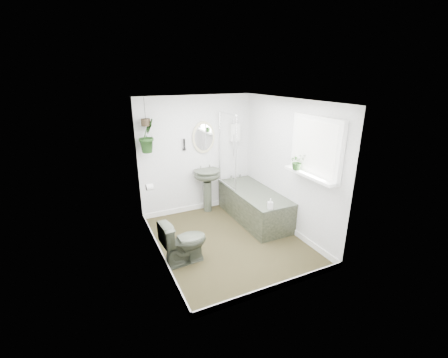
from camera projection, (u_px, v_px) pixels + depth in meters
name	position (u px, v px, depth m)	size (l,w,h in m)	color
floor	(228.00, 240.00, 5.08)	(2.30, 2.80, 0.02)	black
ceiling	(228.00, 100.00, 4.31)	(2.30, 2.80, 0.02)	white
wall_back	(197.00, 155.00, 5.90)	(2.30, 0.02, 2.30)	white
wall_front	(281.00, 211.00, 3.49)	(2.30, 0.02, 2.30)	white
wall_left	(154.00, 187.00, 4.23)	(0.02, 2.80, 2.30)	white
wall_right	(288.00, 167.00, 5.16)	(0.02, 2.80, 2.30)	white
skirting	(228.00, 237.00, 5.06)	(2.30, 2.80, 0.10)	white
bathtub	(254.00, 205.00, 5.73)	(0.72, 1.72, 0.58)	#404638
bath_screen	(227.00, 151.00, 5.69)	(0.04, 0.72, 1.40)	silver
shower_box	(235.00, 132.00, 6.03)	(0.20, 0.10, 0.35)	white
oval_mirror	(204.00, 137.00, 5.80)	(0.46, 0.03, 0.62)	beige
wall_sconce	(184.00, 144.00, 5.67)	(0.04, 0.04, 0.22)	black
toilet_roll_holder	(150.00, 187.00, 4.93)	(0.11, 0.11, 0.11)	white
window_recess	(316.00, 147.00, 4.37)	(0.08, 1.00, 0.90)	white
window_sill	(310.00, 175.00, 4.48)	(0.18, 1.00, 0.04)	white
window_blinds	(314.00, 147.00, 4.35)	(0.01, 0.86, 0.76)	white
toilet	(184.00, 241.00, 4.38)	(0.38, 0.67, 0.69)	#404638
pedestal_sink	(207.00, 190.00, 6.03)	(0.52, 0.44, 0.88)	#404638
sill_plant	(297.00, 162.00, 4.63)	(0.23, 0.20, 0.26)	black
hanging_plant	(147.00, 136.00, 5.19)	(0.32, 0.26, 0.59)	black
soap_bottle	(270.00, 204.00, 4.86)	(0.08, 0.08, 0.18)	#312A2B
hanging_pot	(146.00, 122.00, 5.11)	(0.16, 0.16, 0.12)	#2E2417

